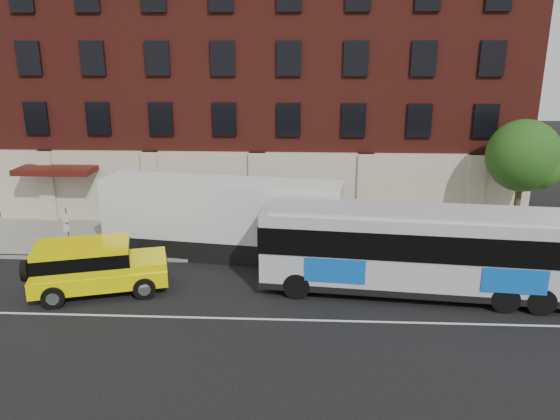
{
  "coord_description": "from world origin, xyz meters",
  "views": [
    {
      "loc": [
        2.73,
        -17.46,
        9.63
      ],
      "look_at": [
        1.6,
        5.5,
        2.75
      ],
      "focal_mm": 34.62,
      "sensor_mm": 36.0,
      "label": 1
    }
  ],
  "objects_px": {
    "city_bus": "(423,248)",
    "shipping_container": "(222,219)",
    "sign_pole": "(67,229)",
    "yellow_suv": "(93,264)",
    "street_tree": "(524,159)"
  },
  "relations": [
    {
      "from": "street_tree",
      "to": "yellow_suv",
      "type": "relative_size",
      "value": 1.07
    },
    {
      "from": "shipping_container",
      "to": "street_tree",
      "type": "bearing_deg",
      "value": 10.3
    },
    {
      "from": "city_bus",
      "to": "shipping_container",
      "type": "distance_m",
      "value": 9.48
    },
    {
      "from": "street_tree",
      "to": "yellow_suv",
      "type": "xyz_separation_m",
      "value": [
        -19.41,
        -7.02,
        -3.17
      ]
    },
    {
      "from": "street_tree",
      "to": "shipping_container",
      "type": "xyz_separation_m",
      "value": [
        -14.77,
        -2.68,
        -2.55
      ]
    },
    {
      "from": "sign_pole",
      "to": "street_tree",
      "type": "distance_m",
      "value": 22.49
    },
    {
      "from": "street_tree",
      "to": "shipping_container",
      "type": "relative_size",
      "value": 0.54
    },
    {
      "from": "sign_pole",
      "to": "shipping_container",
      "type": "relative_size",
      "value": 0.22
    },
    {
      "from": "yellow_suv",
      "to": "street_tree",
      "type": "bearing_deg",
      "value": 19.87
    },
    {
      "from": "sign_pole",
      "to": "yellow_suv",
      "type": "xyz_separation_m",
      "value": [
        2.63,
        -3.68,
        -0.22
      ]
    },
    {
      "from": "sign_pole",
      "to": "city_bus",
      "type": "distance_m",
      "value": 16.28
    },
    {
      "from": "street_tree",
      "to": "city_bus",
      "type": "xyz_separation_m",
      "value": [
        -6.06,
        -6.43,
        -2.44
      ]
    },
    {
      "from": "street_tree",
      "to": "city_bus",
      "type": "relative_size",
      "value": 0.47
    },
    {
      "from": "street_tree",
      "to": "shipping_container",
      "type": "bearing_deg",
      "value": -169.7
    },
    {
      "from": "shipping_container",
      "to": "sign_pole",
      "type": "bearing_deg",
      "value": -174.86
    }
  ]
}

